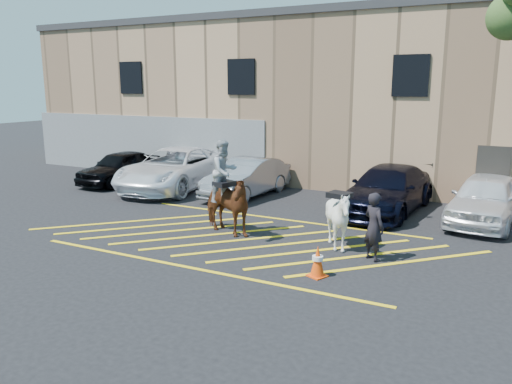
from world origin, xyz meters
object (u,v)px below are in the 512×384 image
at_px(mounted_bay, 225,197).
at_px(saddled_white, 339,219).
at_px(car_white_pickup, 175,169).
at_px(handler, 374,227).
at_px(traffic_cone, 318,261).
at_px(car_silver_sedan, 247,178).
at_px(car_blue_suv, 388,190).
at_px(car_black_suv, 120,167).
at_px(car_white_suv, 485,199).

bearing_deg(mounted_bay, saddled_white, 2.80).
relative_size(car_white_pickup, handler, 3.56).
height_order(handler, traffic_cone, handler).
height_order(handler, saddled_white, handler).
height_order(car_silver_sedan, car_blue_suv, car_blue_suv).
xyz_separation_m(car_black_suv, mounted_bay, (8.01, -4.54, 0.40)).
xyz_separation_m(car_black_suv, car_silver_sedan, (6.19, 0.24, 0.01)).
distance_m(car_white_pickup, traffic_cone, 10.94).
distance_m(car_white_suv, mounted_bay, 8.21).
bearing_deg(saddled_white, mounted_bay, -177.20).
bearing_deg(car_white_pickup, car_black_suv, 177.69).
distance_m(car_silver_sedan, saddled_white, 6.94).
distance_m(handler, mounted_bay, 4.41).
relative_size(car_silver_sedan, car_white_suv, 0.98).
height_order(car_blue_suv, mounted_bay, mounted_bay).
bearing_deg(car_white_suv, car_blue_suv, -174.28).
distance_m(saddled_white, traffic_cone, 2.13).
bearing_deg(car_blue_suv, saddled_white, -87.53).
xyz_separation_m(car_black_suv, car_white_pickup, (2.84, 0.14, 0.13)).
bearing_deg(saddled_white, car_blue_suv, 86.91).
height_order(car_white_pickup, car_white_suv, car_white_pickup).
bearing_deg(car_black_suv, car_white_pickup, 4.44).
xyz_separation_m(car_black_suv, traffic_cone, (11.56, -6.45, -0.35)).
distance_m(car_black_suv, car_silver_sedan, 6.20).
height_order(car_black_suv, car_white_pickup, car_white_pickup).
distance_m(car_blue_suv, traffic_cone, 6.73).
xyz_separation_m(car_blue_suv, mounted_bay, (-3.62, -4.81, 0.35)).
relative_size(mounted_bay, traffic_cone, 3.79).
distance_m(car_white_pickup, car_blue_suv, 8.79).
distance_m(car_black_suv, traffic_cone, 13.24).
bearing_deg(traffic_cone, car_white_pickup, 142.93).
distance_m(car_black_suv, car_white_pickup, 2.84).
xyz_separation_m(car_white_pickup, handler, (9.57, -4.92, 0.01)).
xyz_separation_m(car_black_suv, car_white_suv, (14.69, 0.22, 0.05)).
bearing_deg(car_white_suv, handler, -107.82).
bearing_deg(car_white_suv, traffic_cone, -108.38).
bearing_deg(car_white_pickup, car_white_suv, -4.84).
relative_size(car_silver_sedan, handler, 2.59).
distance_m(car_silver_sedan, mounted_bay, 5.13).
relative_size(car_black_suv, car_white_pickup, 0.69).
xyz_separation_m(mounted_bay, traffic_cone, (3.55, -1.91, -0.75)).
bearing_deg(car_white_suv, saddled_white, -119.04).
height_order(car_white_pickup, saddled_white, car_white_pickup).
xyz_separation_m(car_white_pickup, mounted_bay, (5.17, -4.68, 0.27)).
bearing_deg(car_black_suv, car_silver_sedan, 3.74).
height_order(car_blue_suv, saddled_white, saddled_white).
bearing_deg(mounted_bay, car_silver_sedan, 110.78).
xyz_separation_m(handler, saddled_white, (-1.03, 0.40, -0.02)).
relative_size(car_blue_suv, traffic_cone, 7.25).
bearing_deg(car_white_suv, car_silver_sedan, -173.37).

